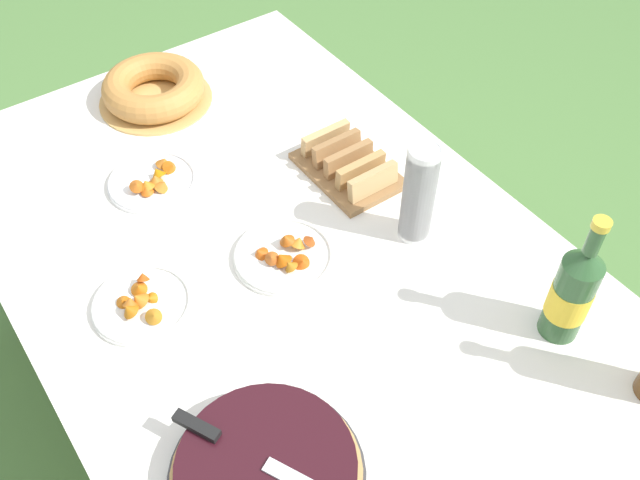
{
  "coord_description": "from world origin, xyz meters",
  "views": [
    {
      "loc": [
        0.86,
        -0.52,
        1.95
      ],
      "look_at": [
        0.03,
        0.07,
        0.82
      ],
      "focal_mm": 40.0,
      "sensor_mm": 36.0,
      "label": 1
    }
  ],
  "objects_px": {
    "berry_tart": "(267,472)",
    "snack_plate_right": "(153,181)",
    "snack_plate_left": "(285,255)",
    "cider_bottle_green": "(572,293)",
    "snack_plate_near": "(141,303)",
    "serving_knife": "(251,455)",
    "bread_board": "(348,165)",
    "cup_stack": "(419,194)",
    "bundt_cake": "(154,88)"
  },
  "relations": [
    {
      "from": "berry_tart",
      "to": "bundt_cake",
      "type": "relative_size",
      "value": 1.12
    },
    {
      "from": "berry_tart",
      "to": "snack_plate_right",
      "type": "bearing_deg",
      "value": 167.64
    },
    {
      "from": "cider_bottle_green",
      "to": "snack_plate_left",
      "type": "height_order",
      "value": "cider_bottle_green"
    },
    {
      "from": "snack_plate_left",
      "to": "berry_tart",
      "type": "bearing_deg",
      "value": -36.89
    },
    {
      "from": "bundt_cake",
      "to": "cider_bottle_green",
      "type": "relative_size",
      "value": 0.96
    },
    {
      "from": "serving_knife",
      "to": "snack_plate_near",
      "type": "distance_m",
      "value": 0.44
    },
    {
      "from": "snack_plate_near",
      "to": "bundt_cake",
      "type": "bearing_deg",
      "value": 151.15
    },
    {
      "from": "bundt_cake",
      "to": "cider_bottle_green",
      "type": "bearing_deg",
      "value": 15.63
    },
    {
      "from": "serving_knife",
      "to": "bread_board",
      "type": "height_order",
      "value": "bread_board"
    },
    {
      "from": "serving_knife",
      "to": "berry_tart",
      "type": "bearing_deg",
      "value": -0.0
    },
    {
      "from": "serving_knife",
      "to": "snack_plate_right",
      "type": "height_order",
      "value": "serving_knife"
    },
    {
      "from": "cup_stack",
      "to": "bread_board",
      "type": "xyz_separation_m",
      "value": [
        -0.25,
        0.0,
        -0.1
      ]
    },
    {
      "from": "berry_tart",
      "to": "snack_plate_right",
      "type": "xyz_separation_m",
      "value": [
        -0.78,
        0.17,
        -0.02
      ]
    },
    {
      "from": "bundt_cake",
      "to": "bread_board",
      "type": "distance_m",
      "value": 0.59
    },
    {
      "from": "berry_tart",
      "to": "bread_board",
      "type": "relative_size",
      "value": 1.32
    },
    {
      "from": "bundt_cake",
      "to": "cup_stack",
      "type": "bearing_deg",
      "value": 17.91
    },
    {
      "from": "bundt_cake",
      "to": "snack_plate_left",
      "type": "height_order",
      "value": "bundt_cake"
    },
    {
      "from": "serving_knife",
      "to": "snack_plate_left",
      "type": "xyz_separation_m",
      "value": [
        -0.38,
        0.32,
        -0.05
      ]
    },
    {
      "from": "berry_tart",
      "to": "cider_bottle_green",
      "type": "relative_size",
      "value": 1.08
    },
    {
      "from": "serving_knife",
      "to": "snack_plate_near",
      "type": "height_order",
      "value": "serving_knife"
    },
    {
      "from": "cider_bottle_green",
      "to": "snack_plate_near",
      "type": "height_order",
      "value": "cider_bottle_green"
    },
    {
      "from": "snack_plate_near",
      "to": "snack_plate_left",
      "type": "height_order",
      "value": "same"
    },
    {
      "from": "cup_stack",
      "to": "snack_plate_right",
      "type": "height_order",
      "value": "cup_stack"
    },
    {
      "from": "berry_tart",
      "to": "serving_knife",
      "type": "relative_size",
      "value": 0.99
    },
    {
      "from": "serving_knife",
      "to": "bread_board",
      "type": "xyz_separation_m",
      "value": [
        -0.52,
        0.6,
        -0.04
      ]
    },
    {
      "from": "berry_tart",
      "to": "bread_board",
      "type": "height_order",
      "value": "bread_board"
    },
    {
      "from": "berry_tart",
      "to": "snack_plate_right",
      "type": "relative_size",
      "value": 1.58
    },
    {
      "from": "bundt_cake",
      "to": "bread_board",
      "type": "height_order",
      "value": "bundt_cake"
    },
    {
      "from": "bundt_cake",
      "to": "cider_bottle_green",
      "type": "height_order",
      "value": "cider_bottle_green"
    },
    {
      "from": "berry_tart",
      "to": "bread_board",
      "type": "distance_m",
      "value": 0.8
    },
    {
      "from": "snack_plate_left",
      "to": "cider_bottle_green",
      "type": "bearing_deg",
      "value": 36.13
    },
    {
      "from": "berry_tart",
      "to": "cider_bottle_green",
      "type": "xyz_separation_m",
      "value": [
        0.07,
        0.65,
        0.09
      ]
    },
    {
      "from": "cup_stack",
      "to": "cider_bottle_green",
      "type": "xyz_separation_m",
      "value": [
        0.37,
        0.07,
        -0.01
      ]
    },
    {
      "from": "snack_plate_right",
      "to": "snack_plate_near",
      "type": "bearing_deg",
      "value": -30.1
    },
    {
      "from": "snack_plate_left",
      "to": "snack_plate_near",
      "type": "bearing_deg",
      "value": -100.86
    },
    {
      "from": "berry_tart",
      "to": "snack_plate_near",
      "type": "height_order",
      "value": "berry_tart"
    },
    {
      "from": "snack_plate_left",
      "to": "bread_board",
      "type": "height_order",
      "value": "bread_board"
    },
    {
      "from": "bundt_cake",
      "to": "cup_stack",
      "type": "xyz_separation_m",
      "value": [
        0.79,
        0.25,
        0.09
      ]
    },
    {
      "from": "serving_knife",
      "to": "snack_plate_right",
      "type": "relative_size",
      "value": 1.6
    },
    {
      "from": "cup_stack",
      "to": "cider_bottle_green",
      "type": "distance_m",
      "value": 0.38
    },
    {
      "from": "snack_plate_left",
      "to": "snack_plate_right",
      "type": "relative_size",
      "value": 1.03
    },
    {
      "from": "bundt_cake",
      "to": "snack_plate_near",
      "type": "distance_m",
      "value": 0.71
    },
    {
      "from": "berry_tart",
      "to": "cider_bottle_green",
      "type": "distance_m",
      "value": 0.66
    },
    {
      "from": "cider_bottle_green",
      "to": "snack_plate_left",
      "type": "distance_m",
      "value": 0.6
    },
    {
      "from": "cup_stack",
      "to": "bread_board",
      "type": "height_order",
      "value": "cup_stack"
    },
    {
      "from": "berry_tart",
      "to": "bundt_cake",
      "type": "bearing_deg",
      "value": 163.21
    },
    {
      "from": "snack_plate_left",
      "to": "snack_plate_right",
      "type": "height_order",
      "value": "snack_plate_right"
    },
    {
      "from": "berry_tart",
      "to": "snack_plate_near",
      "type": "distance_m",
      "value": 0.46
    },
    {
      "from": "snack_plate_near",
      "to": "bread_board",
      "type": "xyz_separation_m",
      "value": [
        -0.08,
        0.6,
        0.01
      ]
    },
    {
      "from": "bread_board",
      "to": "snack_plate_left",
      "type": "bearing_deg",
      "value": -62.91
    }
  ]
}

